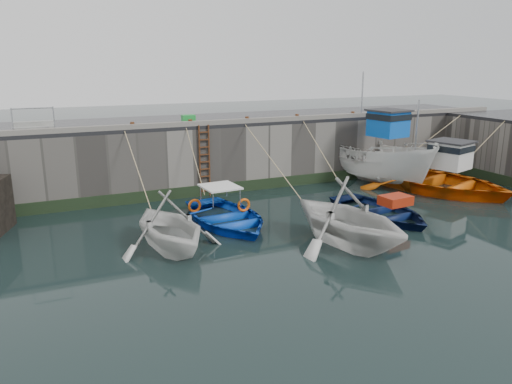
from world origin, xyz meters
name	(u,v)px	position (x,y,z in m)	size (l,w,h in m)	color
ground	(379,270)	(0.00, 0.00, 0.00)	(120.00, 120.00, 0.00)	black
quay_back	(226,151)	(0.00, 12.50, 1.50)	(30.00, 5.00, 3.00)	slate
road_back	(226,119)	(0.00, 12.50, 3.08)	(30.00, 5.00, 0.16)	black
kerb_back	(244,121)	(0.00, 10.15, 3.26)	(30.00, 0.30, 0.20)	slate
algae_back	(246,186)	(0.00, 9.96, 0.25)	(30.00, 0.08, 0.50)	black
ladder	(205,161)	(-2.00, 9.91, 1.59)	(0.51, 0.08, 3.20)	#3F1E0F
boat_near_white	(170,248)	(-5.12, 4.21, 0.00)	(3.59, 4.16, 2.19)	silver
boat_near_white_rope	(144,214)	(-5.12, 8.35, 0.00)	(0.04, 4.20, 3.10)	tan
boat_near_blue	(226,223)	(-2.55, 5.83, 0.00)	(3.56, 4.98, 1.03)	#0C41BC
boat_near_blue_rope	(199,201)	(-2.55, 9.17, 0.00)	(0.04, 3.09, 3.10)	tan
boat_near_blacktrim	(346,244)	(0.33, 2.18, 0.00)	(4.16, 4.83, 2.54)	silver
boat_near_blacktrim_rope	(277,204)	(0.33, 7.34, 0.00)	(0.04, 5.92, 3.10)	tan
boat_near_navy	(379,217)	(3.22, 4.18, 0.00)	(3.40, 4.76, 0.99)	#0A173F
boat_near_navy_rope	(323,192)	(3.22, 8.34, 0.00)	(0.04, 4.22, 3.10)	tan
boat_far_white	(377,160)	(6.62, 8.89, 1.15)	(3.82, 7.44, 5.74)	silver
boat_far_orange	(436,180)	(8.23, 6.46, 0.48)	(7.07, 8.42, 4.49)	#E35E0B
fish_crate	(188,118)	(-2.13, 11.75, 3.32)	(0.60, 0.41, 0.31)	green
railing	(34,126)	(-8.75, 11.25, 3.36)	(1.60, 1.05, 1.00)	#A5A8AD
bollard_a	(132,125)	(-5.00, 10.25, 3.30)	(0.18, 0.18, 0.28)	#3F1E0F
bollard_b	(190,122)	(-2.50, 10.25, 3.30)	(0.18, 0.18, 0.28)	#3F1E0F
bollard_c	(247,120)	(0.20, 10.25, 3.30)	(0.18, 0.18, 0.28)	#3F1E0F
bollard_d	(297,117)	(2.80, 10.25, 3.30)	(0.18, 0.18, 0.28)	#3F1E0F
bollard_e	(353,114)	(6.00, 10.25, 3.30)	(0.18, 0.18, 0.28)	#3F1E0F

